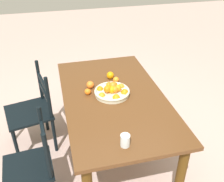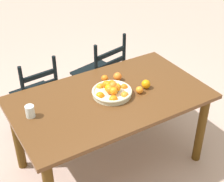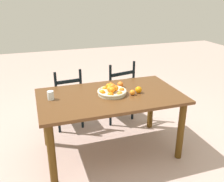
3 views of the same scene
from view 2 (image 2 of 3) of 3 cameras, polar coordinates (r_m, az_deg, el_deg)
name	(u,v)px [view 2 (image 2 of 3)]	position (r m, az deg, el deg)	size (l,w,h in m)	color
ground_plane	(110,162)	(3.29, -0.28, -11.91)	(12.00, 12.00, 0.00)	#BD9F94
dining_table	(110,107)	(2.87, -0.31, -2.80)	(1.64, 0.94, 0.76)	#58351A
chair_near_window	(37,97)	(3.46, -12.62, -1.07)	(0.43, 0.43, 0.89)	black
chair_by_cabinet	(101,75)	(3.70, -1.90, 2.68)	(0.53, 0.53, 0.93)	black
fruit_bowl	(112,91)	(2.79, -0.01, -0.02)	(0.34, 0.34, 0.13)	beige
orange_loose_0	(118,76)	(3.00, 0.96, 2.47)	(0.07, 0.07, 0.07)	orange
orange_loose_1	(105,78)	(2.99, -1.23, 2.17)	(0.06, 0.06, 0.06)	orange
orange_loose_2	(146,84)	(2.90, 5.77, 1.16)	(0.08, 0.08, 0.08)	orange
orange_loose_3	(140,90)	(2.84, 4.68, 0.18)	(0.06, 0.06, 0.06)	orange
drinking_glass	(30,111)	(2.63, -13.72, -3.36)	(0.07, 0.07, 0.10)	silver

